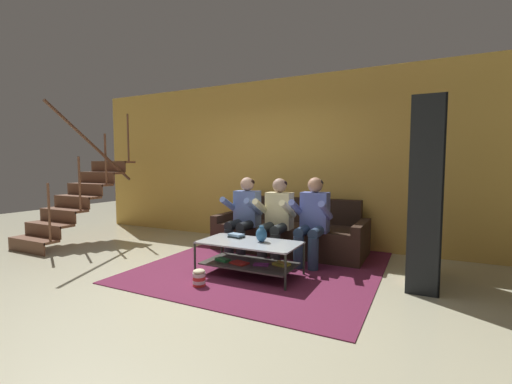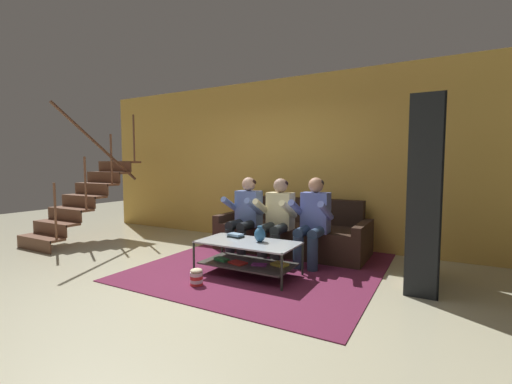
# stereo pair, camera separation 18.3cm
# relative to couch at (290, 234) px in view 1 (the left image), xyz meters

# --- Properties ---
(ground) EXTENTS (16.80, 16.80, 0.00)m
(ground) POSITION_rel_couch_xyz_m (-0.38, -1.84, -0.28)
(ground) COLOR #BDB998
(back_partition) EXTENTS (8.40, 0.12, 2.90)m
(back_partition) POSITION_rel_couch_xyz_m (-0.38, 0.62, 1.17)
(back_partition) COLOR gold
(back_partition) RESTS_ON ground
(staircase_run) EXTENTS (0.95, 1.86, 2.38)m
(staircase_run) POSITION_rel_couch_xyz_m (-3.62, -1.11, 0.58)
(staircase_run) COLOR brown
(staircase_run) RESTS_ON ground
(couch) EXTENTS (2.38, 0.94, 0.84)m
(couch) POSITION_rel_couch_xyz_m (0.00, 0.00, 0.00)
(couch) COLOR #35241B
(couch) RESTS_ON ground
(person_seated_left) EXTENTS (0.50, 0.58, 1.19)m
(person_seated_left) POSITION_rel_couch_xyz_m (-0.54, -0.55, 0.37)
(person_seated_left) COLOR black
(person_seated_left) RESTS_ON ground
(person_seated_middle) EXTENTS (0.50, 0.58, 1.19)m
(person_seated_middle) POSITION_rel_couch_xyz_m (0.00, -0.55, 0.37)
(person_seated_middle) COLOR #282E2E
(person_seated_middle) RESTS_ON ground
(person_seated_right) EXTENTS (0.50, 0.58, 1.21)m
(person_seated_right) POSITION_rel_couch_xyz_m (0.54, -0.55, 0.38)
(person_seated_right) COLOR navy
(person_seated_right) RESTS_ON ground
(coffee_table) EXTENTS (1.25, 0.65, 0.43)m
(coffee_table) POSITION_rel_couch_xyz_m (-0.01, -1.37, 0.00)
(coffee_table) COLOR #B4BEC6
(coffee_table) RESTS_ON ground
(area_rug) EXTENTS (3.00, 3.32, 0.01)m
(area_rug) POSITION_rel_couch_xyz_m (-0.01, -0.81, -0.28)
(area_rug) COLOR maroon
(area_rug) RESTS_ON ground
(vase) EXTENTS (0.14, 0.14, 0.20)m
(vase) POSITION_rel_couch_xyz_m (0.12, -1.31, 0.24)
(vase) COLOR #2B5D8C
(vase) RESTS_ON coffee_table
(book_stack) EXTENTS (0.22, 0.16, 0.05)m
(book_stack) POSITION_rel_couch_xyz_m (-0.29, -1.22, 0.17)
(book_stack) COLOR #1C2628
(book_stack) RESTS_ON coffee_table
(bookshelf) EXTENTS (0.34, 0.97, 2.11)m
(bookshelf) POSITION_rel_couch_xyz_m (1.97, -0.65, 0.51)
(bookshelf) COLOR black
(bookshelf) RESTS_ON ground
(popcorn_tub) EXTENTS (0.15, 0.15, 0.20)m
(popcorn_tub) POSITION_rel_couch_xyz_m (-0.33, -1.99, -0.18)
(popcorn_tub) COLOR red
(popcorn_tub) RESTS_ON ground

